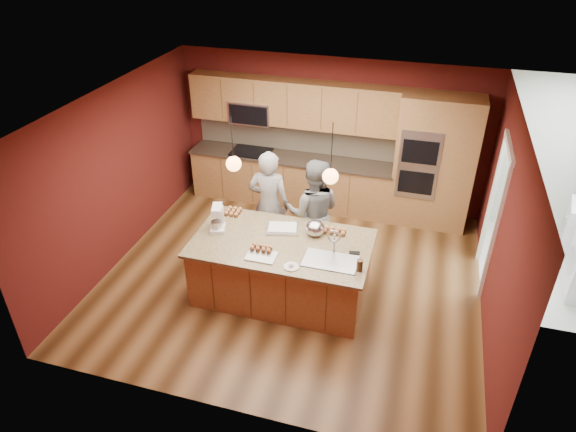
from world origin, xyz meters
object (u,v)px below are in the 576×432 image
(stand_mixer, at_px, (218,220))
(mixing_bowl, at_px, (315,228))
(person_right, at_px, (313,212))
(island, at_px, (283,268))
(person_left, at_px, (269,205))

(stand_mixer, relative_size, mixing_bowl, 1.41)
(person_right, distance_m, mixing_bowl, 0.67)
(island, distance_m, stand_mixer, 1.14)
(island, bearing_deg, mixing_bowl, 39.02)
(island, xyz_separation_m, person_left, (-0.50, 0.94, 0.43))
(island, height_order, mixing_bowl, island)
(island, bearing_deg, stand_mixer, 176.78)
(person_left, relative_size, mixing_bowl, 6.61)
(island, relative_size, person_right, 1.41)
(person_right, bearing_deg, island, 68.57)
(mixing_bowl, bearing_deg, person_left, 144.19)
(person_left, relative_size, stand_mixer, 4.71)
(person_left, bearing_deg, stand_mixer, 59.31)
(person_right, relative_size, mixing_bowl, 6.43)
(island, distance_m, mixing_bowl, 0.73)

